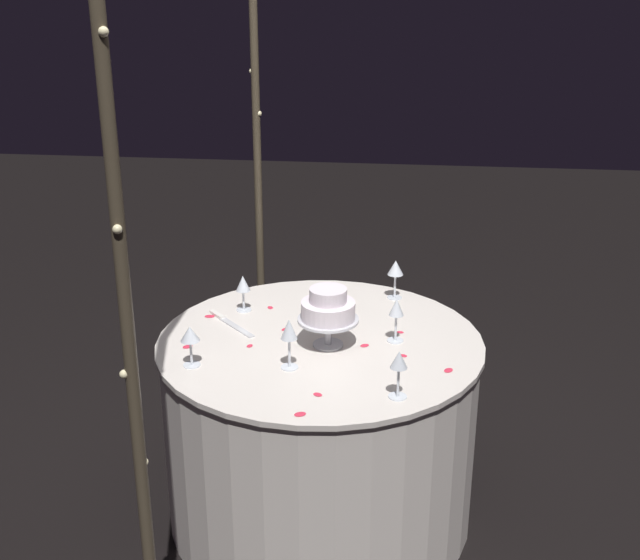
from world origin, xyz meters
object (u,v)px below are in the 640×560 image
object	(u,v)px
decorative_arch	(206,131)
wine_glass_1	(289,332)
tiered_cake	(328,309)
main_table	(320,428)
wine_glass_0	(190,336)
wine_glass_5	(395,270)
cake_knife	(228,322)
wine_glass_4	(399,363)
wine_glass_3	(396,310)
wine_glass_2	(243,285)

from	to	relation	value
decorative_arch	wine_glass_1	xyz separation A→B (m)	(-0.23, -0.31, -0.63)
decorative_arch	tiered_cake	world-z (taller)	decorative_arch
tiered_cake	main_table	bearing A→B (deg)	37.11
tiered_cake	wine_glass_0	bearing A→B (deg)	114.95
wine_glass_5	cake_knife	world-z (taller)	wine_glass_5
decorative_arch	cake_knife	distance (m)	0.77
decorative_arch	cake_knife	size ratio (longest dim) A/B	10.48
wine_glass_4	wine_glass_5	size ratio (longest dim) A/B	0.99
cake_knife	wine_glass_0	bearing A→B (deg)	172.40
wine_glass_4	wine_glass_5	world-z (taller)	wine_glass_5
wine_glass_3	wine_glass_2	bearing A→B (deg)	70.57
wine_glass_5	cake_knife	xyz separation A→B (m)	(-0.32, 0.63, -0.12)
main_table	wine_glass_5	distance (m)	0.71
decorative_arch	tiered_cake	bearing A→B (deg)	-96.01
main_table	wine_glass_2	bearing A→B (deg)	54.69
wine_glass_4	decorative_arch	bearing A→B (deg)	60.12
decorative_arch	wine_glass_1	size ratio (longest dim) A/B	13.18
wine_glass_1	main_table	bearing A→B (deg)	-18.68
wine_glass_0	wine_glass_1	world-z (taller)	wine_glass_1
tiered_cake	wine_glass_0	xyz separation A→B (m)	(-0.21, 0.45, -0.03)
main_table	cake_knife	world-z (taller)	cake_knife
main_table	wine_glass_3	world-z (taller)	wine_glass_3
tiered_cake	wine_glass_5	size ratio (longest dim) A/B	1.35
decorative_arch	wine_glass_5	world-z (taller)	decorative_arch
wine_glass_1	wine_glass_4	size ratio (longest dim) A/B	1.11
main_table	wine_glass_2	size ratio (longest dim) A/B	8.17
wine_glass_2	cake_knife	size ratio (longest dim) A/B	0.65
wine_glass_0	wine_glass_3	xyz separation A→B (m)	(0.28, -0.69, 0.01)
wine_glass_2	cake_knife	distance (m)	0.17
wine_glass_1	cake_knife	bearing A→B (deg)	40.36
wine_glass_0	wine_glass_5	distance (m)	0.96
cake_knife	wine_glass_5	bearing A→B (deg)	-62.70
wine_glass_0	wine_glass_1	size ratio (longest dim) A/B	0.81
decorative_arch	main_table	size ratio (longest dim) A/B	1.99
wine_glass_0	wine_glass_3	size ratio (longest dim) A/B	0.88
wine_glass_1	wine_glass_2	distance (m)	0.53
wine_glass_5	decorative_arch	bearing A→B (deg)	123.68
wine_glass_3	decorative_arch	bearing A→B (deg)	91.90
wine_glass_2	wine_glass_3	xyz separation A→B (m)	(-0.21, -0.61, 0.02)
wine_glass_0	wine_glass_2	size ratio (longest dim) A/B	1.00
tiered_cake	wine_glass_2	bearing A→B (deg)	52.56
decorative_arch	wine_glass_5	bearing A→B (deg)	-56.32
main_table	wine_glass_1	world-z (taller)	wine_glass_1
decorative_arch	wine_glass_3	bearing A→B (deg)	-88.10
wine_glass_1	wine_glass_2	xyz separation A→B (m)	(0.47, 0.25, -0.03)
tiered_cake	wine_glass_1	xyz separation A→B (m)	(-0.19, 0.11, -0.01)
tiered_cake	cake_knife	distance (m)	0.45
decorative_arch	wine_glass_2	bearing A→B (deg)	-13.24
main_table	wine_glass_5	xyz separation A→B (m)	(0.43, -0.26, 0.50)
tiered_cake	cake_knife	world-z (taller)	tiered_cake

